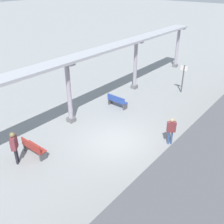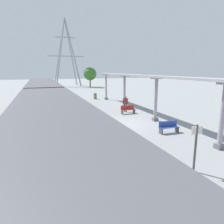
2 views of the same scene
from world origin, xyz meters
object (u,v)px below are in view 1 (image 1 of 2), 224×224
(platform_info_sign, at_px, (183,76))
(passenger_by_the_benches, at_px, (14,144))
(canopy_pillar_second, at_px, (135,65))
(passenger_waiting_near_edge, at_px, (171,128))
(bench_near_end, at_px, (117,101))
(canopy_pillar_nearest, at_px, (177,48))
(bench_mid_platform, at_px, (33,148))
(canopy_pillar_third, at_px, (69,93))

(platform_info_sign, height_order, passenger_by_the_benches, platform_info_sign)
(canopy_pillar_second, xyz_separation_m, passenger_waiting_near_edge, (-6.00, 5.34, -0.96))
(bench_near_end, xyz_separation_m, passenger_waiting_near_edge, (-5.02, 1.76, 0.55))
(canopy_pillar_nearest, relative_size, bench_mid_platform, 2.57)
(passenger_waiting_near_edge, xyz_separation_m, passenger_by_the_benches, (5.04, 6.15, 0.10))
(canopy_pillar_third, distance_m, passenger_by_the_benches, 4.66)
(canopy_pillar_nearest, bearing_deg, bench_mid_platform, 93.43)
(bench_mid_platform, relative_size, platform_info_sign, 0.68)
(canopy_pillar_nearest, bearing_deg, canopy_pillar_third, 90.00)
(canopy_pillar_nearest, xyz_separation_m, bench_mid_platform, (-1.07, 17.88, -1.51))
(canopy_pillar_second, relative_size, bench_mid_platform, 2.57)
(bench_mid_platform, bearing_deg, bench_near_end, -89.25)
(canopy_pillar_third, relative_size, platform_info_sign, 1.75)
(canopy_pillar_nearest, height_order, canopy_pillar_second, same)
(canopy_pillar_second, relative_size, passenger_by_the_benches, 2.21)
(canopy_pillar_second, height_order, platform_info_sign, canopy_pillar_second)
(canopy_pillar_third, xyz_separation_m, bench_near_end, (-0.98, -3.44, -1.51))
(bench_mid_platform, bearing_deg, canopy_pillar_second, -84.23)
(canopy_pillar_nearest, xyz_separation_m, platform_info_sign, (-3.33, 5.60, -0.63))
(passenger_by_the_benches, bearing_deg, canopy_pillar_third, -77.83)
(canopy_pillar_nearest, bearing_deg, passenger_waiting_near_edge, 115.42)
(bench_near_end, bearing_deg, canopy_pillar_second, -74.69)
(passenger_waiting_near_edge, bearing_deg, bench_mid_platform, 46.85)
(canopy_pillar_second, height_order, passenger_waiting_near_edge, canopy_pillar_second)
(bench_mid_platform, height_order, passenger_by_the_benches, passenger_by_the_benches)
(platform_info_sign, distance_m, passenger_waiting_near_edge, 7.53)
(bench_mid_platform, bearing_deg, platform_info_sign, -100.44)
(bench_mid_platform, bearing_deg, canopy_pillar_third, -73.37)
(platform_info_sign, distance_m, passenger_by_the_benches, 13.39)
(bench_near_end, relative_size, platform_info_sign, 0.69)
(bench_near_end, bearing_deg, bench_mid_platform, 90.75)
(canopy_pillar_nearest, distance_m, passenger_waiting_near_edge, 14.01)
(canopy_pillar_nearest, xyz_separation_m, canopy_pillar_second, (0.00, 7.28, 0.00))
(canopy_pillar_nearest, bearing_deg, canopy_pillar_second, 90.00)
(canopy_pillar_second, bearing_deg, canopy_pillar_third, 90.00)
(canopy_pillar_nearest, bearing_deg, platform_info_sign, 120.79)
(bench_near_end, xyz_separation_m, platform_info_sign, (-2.35, -5.27, 0.89))
(canopy_pillar_second, distance_m, bench_mid_platform, 10.76)
(canopy_pillar_nearest, bearing_deg, passenger_by_the_benches, 92.94)
(canopy_pillar_nearest, xyz_separation_m, passenger_waiting_near_edge, (-6.00, 12.63, -0.96))
(bench_mid_platform, distance_m, platform_info_sign, 12.53)
(platform_info_sign, height_order, passenger_waiting_near_edge, platform_info_sign)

